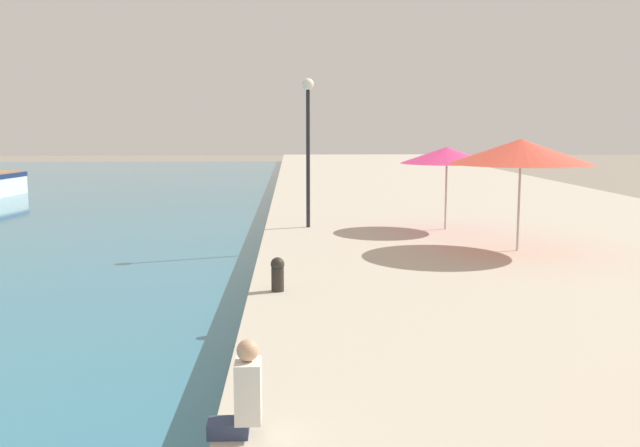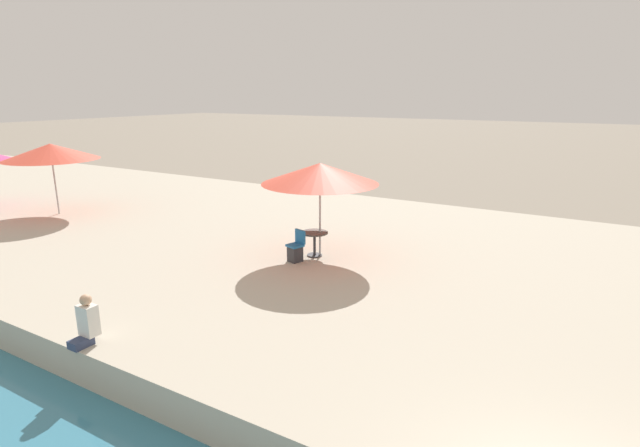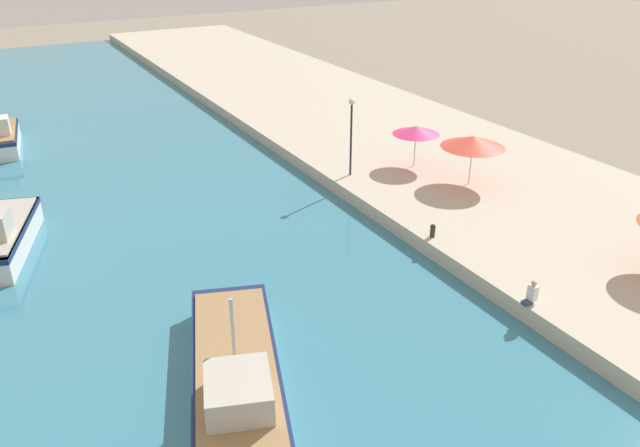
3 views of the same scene
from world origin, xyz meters
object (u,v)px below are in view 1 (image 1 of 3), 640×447
object	(u,v)px
person_at_quay	(244,394)
cafe_umbrella_striped	(447,155)
mooring_bollard	(278,273)
cafe_umbrella_white	(521,152)
lamppost	(308,127)

from	to	relation	value
person_at_quay	cafe_umbrella_striped	bearing A→B (deg)	70.28
cafe_umbrella_striped	mooring_bollard	world-z (taller)	cafe_umbrella_striped
person_at_quay	mooring_bollard	bearing A→B (deg)	88.03
cafe_umbrella_white	lamppost	size ratio (longest dim) A/B	0.78
person_at_quay	mooring_bollard	xyz separation A→B (m)	(0.22, 6.37, -0.09)
cafe_umbrella_striped	mooring_bollard	xyz separation A→B (m)	(-4.95, -8.05, -1.90)
mooring_bollard	person_at_quay	bearing A→B (deg)	-91.97
cafe_umbrella_white	lamppost	bearing A→B (deg)	139.39
lamppost	cafe_umbrella_white	bearing A→B (deg)	-40.61
person_at_quay	lamppost	world-z (taller)	lamppost
person_at_quay	mooring_bollard	size ratio (longest dim) A/B	1.53
cafe_umbrella_striped	person_at_quay	xyz separation A→B (m)	(-5.17, -14.43, -1.81)
person_at_quay	lamppost	xyz separation A→B (m)	(1.01, 15.05, 2.65)
cafe_umbrella_striped	lamppost	xyz separation A→B (m)	(-4.16, 0.62, 0.84)
cafe_umbrella_striped	mooring_bollard	bearing A→B (deg)	-121.59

